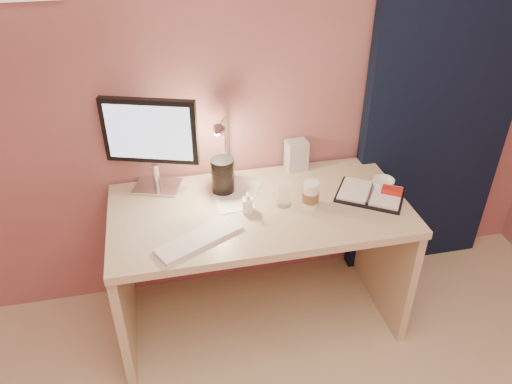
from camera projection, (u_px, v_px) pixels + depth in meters
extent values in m
plane|color=#B06667|center=(243.00, 73.00, 2.36)|extent=(3.50, 0.00, 3.50)
cube|color=black|center=(445.00, 90.00, 2.58)|extent=(0.85, 0.08, 2.20)
cube|color=#CEB492|center=(260.00, 210.00, 2.35)|extent=(1.40, 0.70, 0.04)
cube|color=#CEB492|center=(124.00, 288.00, 2.43)|extent=(0.04, 0.66, 0.69)
cube|color=#CEB492|center=(383.00, 250.00, 2.67)|extent=(0.04, 0.66, 0.69)
cube|color=#CEB492|center=(247.00, 222.00, 2.79)|extent=(1.32, 0.03, 0.55)
cube|color=silver|center=(158.00, 186.00, 2.48)|extent=(0.26, 0.22, 0.01)
cylinder|color=silver|center=(156.00, 175.00, 2.44)|extent=(0.04, 0.04, 0.12)
cube|color=black|center=(150.00, 130.00, 2.31)|extent=(0.43, 0.17, 0.32)
cube|color=#BBD9FF|center=(153.00, 133.00, 2.29)|extent=(0.38, 0.13, 0.27)
cube|color=silver|center=(200.00, 239.00, 2.13)|extent=(0.40, 0.28, 0.02)
cube|color=black|center=(370.00, 195.00, 2.42)|extent=(0.39, 0.36, 0.01)
cube|color=silver|center=(355.00, 190.00, 2.43)|extent=(0.23, 0.25, 0.01)
cube|color=silver|center=(386.00, 196.00, 2.39)|extent=(0.23, 0.25, 0.01)
cube|color=red|center=(392.00, 191.00, 2.40)|extent=(0.11, 0.09, 0.03)
cube|color=silver|center=(234.00, 202.00, 2.38)|extent=(0.18, 0.18, 0.00)
cube|color=silver|center=(243.00, 188.00, 2.48)|extent=(0.21, 0.21, 0.00)
cylinder|color=white|center=(311.00, 195.00, 2.32)|extent=(0.07, 0.07, 0.12)
cylinder|color=brown|center=(311.00, 197.00, 2.33)|extent=(0.08, 0.08, 0.05)
cylinder|color=white|center=(311.00, 184.00, 2.29)|extent=(0.08, 0.08, 0.01)
cylinder|color=white|center=(284.00, 194.00, 2.32)|extent=(0.07, 0.07, 0.12)
imported|color=white|center=(383.00, 183.00, 2.49)|extent=(0.15, 0.15, 0.04)
imported|color=white|center=(248.00, 202.00, 2.29)|extent=(0.05, 0.05, 0.10)
cylinder|color=black|center=(223.00, 177.00, 2.42)|extent=(0.11, 0.11, 0.16)
cube|color=beige|center=(296.00, 155.00, 2.60)|extent=(0.11, 0.09, 0.16)
cylinder|color=silver|center=(227.00, 175.00, 2.57)|extent=(0.08, 0.08, 0.01)
cylinder|color=silver|center=(226.00, 147.00, 2.48)|extent=(0.01, 0.01, 0.31)
cone|color=silver|center=(242.00, 130.00, 2.30)|extent=(0.08, 0.08, 0.06)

